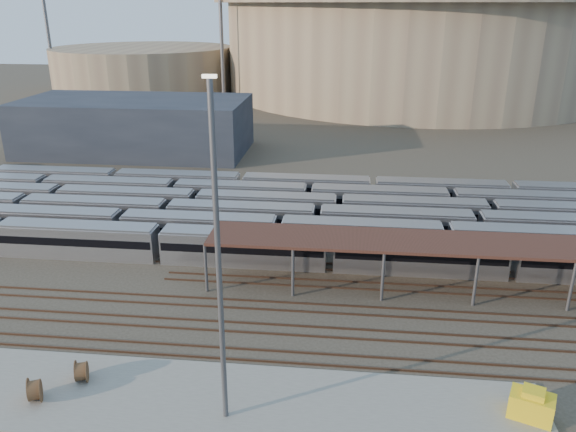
% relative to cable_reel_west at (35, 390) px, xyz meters
% --- Properties ---
extents(ground, '(420.00, 420.00, 0.00)m').
position_rel_cable_reel_west_xyz_m(ground, '(16.14, 16.28, -1.03)').
color(ground, '#383026').
rests_on(ground, ground).
extents(apron, '(50.00, 9.00, 0.20)m').
position_rel_cable_reel_west_xyz_m(apron, '(11.14, 1.28, -0.93)').
color(apron, gray).
rests_on(apron, ground).
extents(subway_trains, '(126.27, 23.90, 3.60)m').
position_rel_cable_reel_west_xyz_m(subway_trains, '(15.97, 34.78, 0.77)').
color(subway_trains, silver).
rests_on(subway_trains, ground).
extents(inspection_shed, '(60.30, 6.00, 5.30)m').
position_rel_cable_reel_west_xyz_m(inspection_shed, '(38.14, 20.28, 3.95)').
color(inspection_shed, '#545559').
rests_on(inspection_shed, ground).
extents(empty_tracks, '(170.00, 9.62, 0.18)m').
position_rel_cable_reel_west_xyz_m(empty_tracks, '(16.14, 11.28, -0.94)').
color(empty_tracks, '#4C3323').
rests_on(empty_tracks, ground).
extents(stadium, '(124.00, 124.00, 32.50)m').
position_rel_cable_reel_west_xyz_m(stadium, '(41.14, 156.28, 15.44)').
color(stadium, gray).
rests_on(stadium, ground).
extents(secondary_arena, '(56.00, 56.00, 14.00)m').
position_rel_cable_reel_west_xyz_m(secondary_arena, '(-43.86, 146.28, 5.97)').
color(secondary_arena, gray).
rests_on(secondary_arena, ground).
extents(service_building, '(42.00, 20.00, 10.00)m').
position_rel_cable_reel_west_xyz_m(service_building, '(-18.86, 71.28, 3.97)').
color(service_building, '#1E232D').
rests_on(service_building, ground).
extents(floodlight_0, '(4.00, 1.00, 38.40)m').
position_rel_cable_reel_west_xyz_m(floodlight_0, '(-13.86, 126.28, 19.61)').
color(floodlight_0, '#545559').
rests_on(floodlight_0, ground).
extents(floodlight_1, '(4.00, 1.00, 38.40)m').
position_rel_cable_reel_west_xyz_m(floodlight_1, '(-68.86, 136.28, 19.61)').
color(floodlight_1, '#545559').
rests_on(floodlight_1, ground).
extents(floodlight_3, '(4.00, 1.00, 38.40)m').
position_rel_cable_reel_west_xyz_m(floodlight_3, '(6.14, 176.28, 19.61)').
color(floodlight_3, '#545559').
rests_on(floodlight_3, ground).
extents(cable_reel_west, '(1.54, 1.90, 1.67)m').
position_rel_cable_reel_west_xyz_m(cable_reel_west, '(0.00, 0.00, 0.00)').
color(cable_reel_west, brown).
rests_on(cable_reel_west, apron).
extents(cable_reel_east, '(1.37, 1.80, 1.60)m').
position_rel_cable_reel_west_xyz_m(cable_reel_east, '(2.31, 2.49, -0.04)').
color(cable_reel_east, brown).
rests_on(cable_reel_east, apron).
extents(yard_light_pole, '(0.81, 0.36, 22.97)m').
position_rel_cable_reel_west_xyz_m(yard_light_pole, '(13.86, -0.13, 10.74)').
color(yard_light_pole, '#545559').
rests_on(yard_light_pole, apron).
extents(yellow_equipment, '(3.32, 2.72, 1.79)m').
position_rel_cable_reel_west_xyz_m(yellow_equipment, '(34.64, 2.01, 0.06)').
color(yellow_equipment, gold).
rests_on(yellow_equipment, apron).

